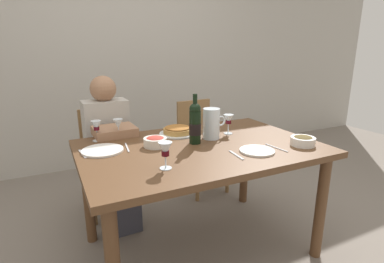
# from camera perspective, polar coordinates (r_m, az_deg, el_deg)

# --- Properties ---
(ground_plane) EXTENTS (8.00, 8.00, 0.00)m
(ground_plane) POSITION_cam_1_polar(r_m,az_deg,el_deg) (2.29, 1.43, -21.01)
(ground_plane) COLOR slate
(back_wall) EXTENTS (8.00, 0.10, 2.80)m
(back_wall) POSITION_cam_1_polar(r_m,az_deg,el_deg) (3.69, -13.19, 15.76)
(back_wall) COLOR #B2ADA3
(back_wall) RESTS_ON ground
(dining_table) EXTENTS (1.50, 1.00, 0.76)m
(dining_table) POSITION_cam_1_polar(r_m,az_deg,el_deg) (1.97, 1.56, -5.22)
(dining_table) COLOR brown
(dining_table) RESTS_ON ground
(wine_bottle) EXTENTS (0.08, 0.08, 0.32)m
(wine_bottle) POSITION_cam_1_polar(r_m,az_deg,el_deg) (1.95, 0.58, 1.59)
(wine_bottle) COLOR black
(wine_bottle) RESTS_ON dining_table
(water_pitcher) EXTENTS (0.17, 0.12, 0.21)m
(water_pitcher) POSITION_cam_1_polar(r_m,az_deg,el_deg) (2.07, 3.69, 1.17)
(water_pitcher) COLOR silver
(water_pitcher) RESTS_ON dining_table
(baked_tart) EXTENTS (0.26, 0.26, 0.06)m
(baked_tart) POSITION_cam_1_polar(r_m,az_deg,el_deg) (2.18, -2.74, 0.18)
(baked_tart) COLOR silver
(baked_tart) RESTS_ON dining_table
(salad_bowl) EXTENTS (0.15, 0.15, 0.07)m
(salad_bowl) POSITION_cam_1_polar(r_m,az_deg,el_deg) (1.92, -6.96, -1.84)
(salad_bowl) COLOR silver
(salad_bowl) RESTS_ON dining_table
(olive_bowl) EXTENTS (0.15, 0.15, 0.06)m
(olive_bowl) POSITION_cam_1_polar(r_m,az_deg,el_deg) (2.06, 20.23, -1.57)
(olive_bowl) COLOR white
(olive_bowl) RESTS_ON dining_table
(wine_glass_left_diner) EXTENTS (0.07, 0.07, 0.14)m
(wine_glass_left_diner) POSITION_cam_1_polar(r_m,az_deg,el_deg) (2.10, -17.63, 0.87)
(wine_glass_left_diner) COLOR silver
(wine_glass_left_diner) RESTS_ON dining_table
(wine_glass_right_diner) EXTENTS (0.07, 0.07, 0.13)m
(wine_glass_right_diner) POSITION_cam_1_polar(r_m,az_deg,el_deg) (2.13, -13.80, 1.26)
(wine_glass_right_diner) COLOR silver
(wine_glass_right_diner) RESTS_ON dining_table
(wine_glass_centre) EXTENTS (0.07, 0.07, 0.14)m
(wine_glass_centre) POSITION_cam_1_polar(r_m,az_deg,el_deg) (2.19, 6.91, 2.14)
(wine_glass_centre) COLOR silver
(wine_glass_centre) RESTS_ON dining_table
(wine_glass_spare) EXTENTS (0.07, 0.07, 0.14)m
(wine_glass_spare) POSITION_cam_1_polar(r_m,az_deg,el_deg) (1.55, -5.07, -3.59)
(wine_glass_spare) COLOR silver
(wine_glass_spare) RESTS_ON dining_table
(dinner_plate_left_setting) EXTENTS (0.21, 0.21, 0.01)m
(dinner_plate_left_setting) POSITION_cam_1_polar(r_m,az_deg,el_deg) (1.86, 12.19, -3.58)
(dinner_plate_left_setting) COLOR white
(dinner_plate_left_setting) RESTS_ON dining_table
(dinner_plate_right_setting) EXTENTS (0.25, 0.25, 0.01)m
(dinner_plate_right_setting) POSITION_cam_1_polar(r_m,az_deg,el_deg) (1.91, -16.56, -3.44)
(dinner_plate_right_setting) COLOR white
(dinner_plate_right_setting) RESTS_ON dining_table
(fork_left_setting) EXTENTS (0.03, 0.16, 0.00)m
(fork_left_setting) POSITION_cam_1_polar(r_m,az_deg,el_deg) (1.78, 8.37, -4.43)
(fork_left_setting) COLOR silver
(fork_left_setting) RESTS_ON dining_table
(knife_left_setting) EXTENTS (0.03, 0.18, 0.00)m
(knife_left_setting) POSITION_cam_1_polar(r_m,az_deg,el_deg) (1.96, 15.65, -2.98)
(knife_left_setting) COLOR silver
(knife_left_setting) RESTS_ON dining_table
(knife_right_setting) EXTENTS (0.03, 0.18, 0.00)m
(knife_right_setting) POSITION_cam_1_polar(r_m,az_deg,el_deg) (1.93, -12.18, -2.96)
(knife_right_setting) COLOR silver
(knife_right_setting) RESTS_ON dining_table
(spoon_right_setting) EXTENTS (0.03, 0.16, 0.00)m
(spoon_right_setting) POSITION_cam_1_polar(r_m,az_deg,el_deg) (1.89, -20.00, -3.98)
(spoon_right_setting) COLOR silver
(spoon_right_setting) RESTS_ON dining_table
(chair_left) EXTENTS (0.41, 0.41, 0.87)m
(chair_left) POSITION_cam_1_polar(r_m,az_deg,el_deg) (2.68, -16.06, -3.93)
(chair_left) COLOR olive
(chair_left) RESTS_ON ground
(diner_left) EXTENTS (0.35, 0.51, 1.16)m
(diner_left) POSITION_cam_1_polar(r_m,az_deg,el_deg) (2.43, -15.10, -2.97)
(diner_left) COLOR #B7B2A8
(diner_left) RESTS_ON ground
(chair_right) EXTENTS (0.43, 0.43, 0.87)m
(chair_right) POSITION_cam_1_polar(r_m,az_deg,el_deg) (2.95, 1.33, -1.56)
(chair_right) COLOR olive
(chair_right) RESTS_ON ground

